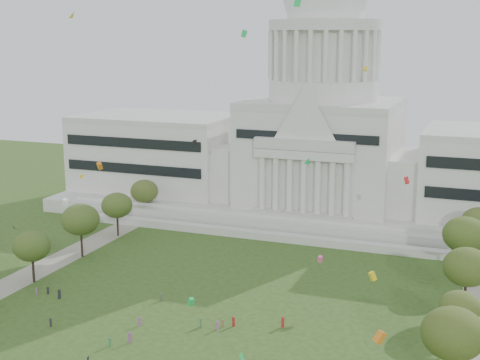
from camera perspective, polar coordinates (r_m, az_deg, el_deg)
capitol at (r=200.91m, az=6.98°, el=3.35°), size 160.00×64.50×91.30m
path_left at (r=154.20m, az=-19.22°, el=-8.51°), size 8.00×160.00×0.04m
path_right at (r=121.25m, az=19.66°, el=-14.30°), size 8.00×160.00×0.04m
row_tree_r_2 at (r=105.84m, az=17.73°, el=-12.38°), size 9.55×9.55×13.58m
row_tree_l_3 at (r=152.08m, az=-17.35°, el=-5.41°), size 8.12×8.12×11.55m
row_tree_r_3 at (r=122.55m, az=18.25°, el=-10.29°), size 7.01×7.01×9.98m
row_tree_l_4 at (r=166.00m, az=-13.46°, el=-3.30°), size 9.29×9.29×13.21m
row_tree_r_4 at (r=136.40m, az=18.80°, el=-7.04°), size 9.19×9.19×13.06m
row_tree_l_5 at (r=181.92m, az=-10.47°, el=-2.14°), size 8.33×8.33×11.85m
row_tree_r_5 at (r=155.50m, az=18.66°, el=-4.45°), size 9.82×9.82×13.96m
row_tree_l_6 at (r=197.98m, az=-8.17°, el=-0.95°), size 8.19×8.19×11.64m
row_tree_r_6 at (r=173.13m, az=19.71°, el=-3.36°), size 8.42×8.42×11.97m
person_8 at (r=115.79m, az=-12.82°, el=-14.79°), size 0.81×0.69×1.43m
distant_crowd at (r=123.01m, az=-11.50°, el=-12.97°), size 59.02×38.92×1.95m
kite_swarm at (r=104.12m, az=-6.21°, el=-1.38°), size 78.64×103.35×63.40m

